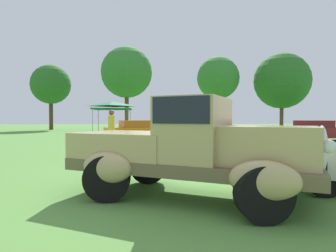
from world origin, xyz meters
TOP-DOWN VIEW (x-y plane):
  - ground_plane at (0.00, 0.00)m, footprint 120.00×120.00m
  - feature_pickup_truck at (0.16, -0.56)m, footprint 4.28×3.21m
  - show_car_orange at (-1.15, 12.46)m, footprint 4.20×2.79m
  - show_car_burgundy at (9.54, 11.04)m, footprint 4.10×1.99m
  - spectator_between_cars at (-1.95, 6.11)m, footprint 0.26×0.41m
  - canopy_tent_left_field at (-3.29, 18.20)m, footprint 3.01×3.01m
  - canopy_tent_center_field at (3.71, 18.35)m, footprint 3.11×3.11m
  - treeline_far_left at (-11.57, 28.92)m, footprint 4.50×4.50m
  - treeline_mid_left at (-2.71, 26.85)m, footprint 5.64×5.64m
  - treeline_center at (8.10, 28.70)m, footprint 5.07×5.07m
  - treeline_mid_right at (15.80, 28.18)m, footprint 6.65×6.65m

SIDE VIEW (x-z plane):
  - ground_plane at x=0.00m, z-range 0.00..0.00m
  - show_car_orange at x=-1.15m, z-range -0.01..1.21m
  - show_car_burgundy at x=9.54m, z-range -0.01..1.21m
  - feature_pickup_truck at x=0.16m, z-range 0.01..1.71m
  - spectator_between_cars at x=-1.95m, z-range 0.07..1.76m
  - canopy_tent_left_field at x=-3.29m, z-range 1.07..3.78m
  - canopy_tent_center_field at x=3.71m, z-range 1.07..3.78m
  - treeline_far_left at x=-11.57m, z-range 1.48..8.99m
  - treeline_mid_right at x=15.80m, z-range 1.25..10.42m
  - treeline_center at x=8.10m, z-range 1.80..10.53m
  - treeline_mid_left at x=-2.71m, z-range 1.78..11.04m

